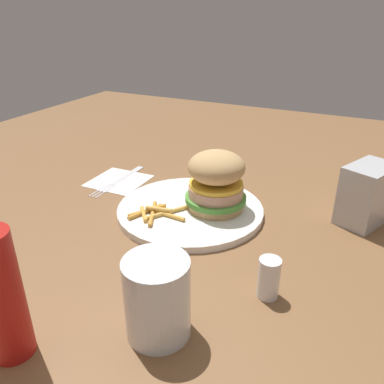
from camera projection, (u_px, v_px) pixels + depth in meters
The scene contains 10 objects.
ground_plane at pixel (195, 209), 0.71m from camera, with size 1.60×1.60×0.00m, color brown.
plate at pixel (192, 210), 0.70m from camera, with size 0.26×0.26×0.01m, color white.
sandwich at pixel (216, 181), 0.67m from camera, with size 0.11×0.11×0.10m.
fries_pile at pixel (155, 212), 0.67m from camera, with size 0.09×0.09×0.01m.
napkin at pixel (119, 181), 0.82m from camera, with size 0.11×0.11×0.00m, color white.
fork at pixel (118, 180), 0.82m from camera, with size 0.02×0.17×0.00m.
drink_glass at pixel (157, 303), 0.43m from camera, with size 0.07×0.07×0.10m.
napkin_dispenser at pixel (367, 194), 0.65m from camera, with size 0.09×0.06×0.10m, color #B7BABF.
ketchup_bottle at pixel (1, 297), 0.39m from camera, with size 0.04×0.04×0.15m, color #B21914.
salt_shaker at pixel (269, 278), 0.49m from camera, with size 0.03×0.03×0.06m, color white.
Camera 1 is at (0.27, -0.57, 0.34)m, focal length 36.69 mm.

